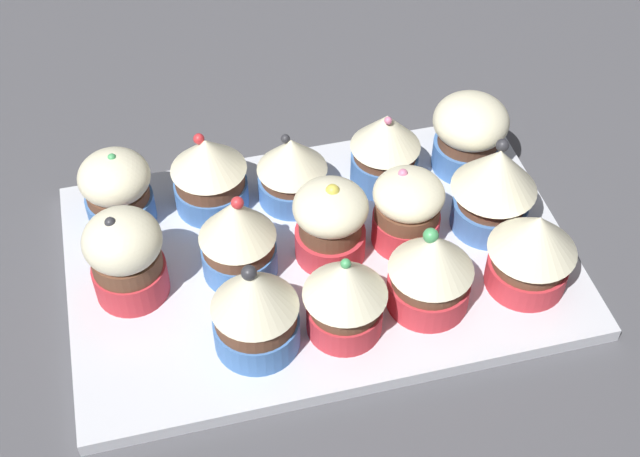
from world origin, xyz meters
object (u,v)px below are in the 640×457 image
Objects in this scene: cupcake_8 at (238,240)px; cupcake_11 at (431,269)px; baking_tray at (320,260)px; cupcake_0 at (469,133)px; cupcake_9 at (125,252)px; cupcake_2 at (292,169)px; cupcake_13 at (255,307)px; cupcake_7 at (329,218)px; cupcake_5 at (493,183)px; cupcake_1 at (385,148)px; cupcake_6 at (406,207)px; cupcake_3 at (209,173)px; cupcake_10 at (532,249)px; cupcake_4 at (117,190)px; cupcake_12 at (345,295)px.

cupcake_8 is 14.30cm from cupcake_11.
baking_tray is 5.05× the size of cupcake_8.
cupcake_9 is (29.21, 6.68, 0.29)cm from cupcake_0.
cupcake_2 is at bearing -155.39° from cupcake_9.
cupcake_7 is at bearing -134.17° from cupcake_13.
cupcake_5 is 28.54cm from cupcake_9.
cupcake_6 is (0.34, 6.73, -0.15)cm from cupcake_1.
cupcake_8 is (6.32, 0.37, 4.34)cm from baking_tray.
cupcake_6 reaches higher than baking_tray.
cupcake_6 is 0.94× the size of cupcake_7.
cupcake_1 is 14.54cm from cupcake_3.
cupcake_1 is at bearing -136.19° from baking_tray.
cupcake_2 is 20.07cm from cupcake_10.
cupcake_4 is 25.44cm from cupcake_11.
cupcake_7 is at bearing -1.29° from cupcake_6.
cupcake_12 reaches higher than cupcake_0.
cupcake_12 reaches higher than cupcake_10.
cupcake_3 is at bearing -2.63° from cupcake_1.
cupcake_3 is at bearing -83.38° from cupcake_8.
cupcake_4 is 29.48cm from cupcake_5.
cupcake_1 reaches higher than baking_tray.
baking_tray is at bearing -176.63° from cupcake_8.
cupcake_3 is at bearing -46.53° from baking_tray.
baking_tray is 8.44cm from cupcake_12.
cupcake_9 is 16.42cm from cupcake_12.
cupcake_0 is 21.90cm from cupcake_3.
cupcake_3 is 0.88× the size of cupcake_13.
cupcake_11 is (-12.95, 6.06, -0.12)cm from cupcake_8.
cupcake_5 reaches higher than cupcake_0.
cupcake_1 is 16.01cm from cupcake_12.
cupcake_6 is 10.07cm from cupcake_10.
baking_tray is at bearing -24.00° from cupcake_10.
cupcake_7 is (-15.41, 7.19, 0.17)cm from cupcake_4.
cupcake_12 is (14.50, 0.82, 0.02)cm from cupcake_10.
cupcake_9 reaches higher than cupcake_2.
cupcake_9 reaches higher than baking_tray.
cupcake_3 is at bearing -7.53° from cupcake_2.
cupcake_3 is 0.99× the size of cupcake_7.
cupcake_9 reaches higher than cupcake_12.
cupcake_6 is at bearing -92.66° from cupcake_11.
cupcake_3 reaches higher than baking_tray.
cupcake_9 is (13.93, 6.38, 0.72)cm from cupcake_2.
cupcake_11 is (-5.82, 6.82, 0.05)cm from cupcake_7.
cupcake_0 is 10.29cm from cupcake_6.
cupcake_5 is at bearing -160.14° from cupcake_13.
cupcake_11 is 6.72cm from cupcake_12.
cupcake_1 and cupcake_12 have the same top height.
cupcake_9 is 1.12× the size of cupcake_10.
cupcake_0 is at bearing -90.77° from cupcake_10.
cupcake_11 is (0.65, 13.41, 0.07)cm from cupcake_1.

